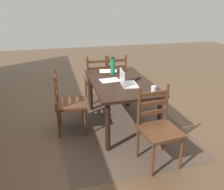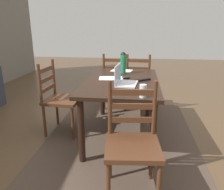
{
  "view_description": "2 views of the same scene",
  "coord_description": "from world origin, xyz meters",
  "px_view_note": "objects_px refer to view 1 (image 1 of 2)",
  "views": [
    {
      "loc": [
        -3.17,
        0.96,
        1.86
      ],
      "look_at": [
        -0.04,
        0.14,
        0.54
      ],
      "focal_mm": 36.62,
      "sensor_mm": 36.0,
      "label": 1
    },
    {
      "loc": [
        -2.65,
        -0.21,
        1.39
      ],
      "look_at": [
        -0.09,
        0.11,
        0.57
      ],
      "focal_mm": 35.61,
      "sensor_mm": 36.0,
      "label": 2
    }
  ],
  "objects_px": {
    "chair_left_near": "(158,129)",
    "laptop": "(126,81)",
    "dining_table": "(120,87)",
    "drinking_glass": "(153,91)",
    "computer_mouse": "(122,78)",
    "water_bottle": "(113,65)",
    "chair_right_near": "(114,78)",
    "tv_remote": "(137,79)",
    "chair_right_far": "(97,79)",
    "chair_far_head": "(68,103)"
  },
  "relations": [
    {
      "from": "tv_remote",
      "to": "chair_right_near",
      "type": "bearing_deg",
      "value": -31.11
    },
    {
      "from": "chair_left_near",
      "to": "chair_right_near",
      "type": "distance_m",
      "value": 2.04
    },
    {
      "from": "chair_right_far",
      "to": "computer_mouse",
      "type": "bearing_deg",
      "value": -166.77
    },
    {
      "from": "laptop",
      "to": "dining_table",
      "type": "bearing_deg",
      "value": 7.06
    },
    {
      "from": "computer_mouse",
      "to": "laptop",
      "type": "bearing_deg",
      "value": 170.74
    },
    {
      "from": "dining_table",
      "to": "chair_right_near",
      "type": "height_order",
      "value": "chair_right_near"
    },
    {
      "from": "dining_table",
      "to": "chair_far_head",
      "type": "bearing_deg",
      "value": 89.79
    },
    {
      "from": "laptop",
      "to": "drinking_glass",
      "type": "height_order",
      "value": "laptop"
    },
    {
      "from": "water_bottle",
      "to": "computer_mouse",
      "type": "height_order",
      "value": "water_bottle"
    },
    {
      "from": "chair_right_near",
      "to": "laptop",
      "type": "relative_size",
      "value": 2.79
    },
    {
      "from": "chair_right_near",
      "to": "drinking_glass",
      "type": "xyz_separation_m",
      "value": [
        -1.68,
        -0.07,
        0.34
      ]
    },
    {
      "from": "dining_table",
      "to": "chair_left_near",
      "type": "height_order",
      "value": "chair_left_near"
    },
    {
      "from": "water_bottle",
      "to": "computer_mouse",
      "type": "xyz_separation_m",
      "value": [
        -0.31,
        -0.06,
        -0.14
      ]
    },
    {
      "from": "laptop",
      "to": "tv_remote",
      "type": "bearing_deg",
      "value": -48.49
    },
    {
      "from": "chair_left_near",
      "to": "water_bottle",
      "type": "relative_size",
      "value": 3.21
    },
    {
      "from": "dining_table",
      "to": "water_bottle",
      "type": "xyz_separation_m",
      "value": [
        0.39,
        0.02,
        0.25
      ]
    },
    {
      "from": "chair_right_near",
      "to": "tv_remote",
      "type": "distance_m",
      "value": 1.06
    },
    {
      "from": "chair_right_far",
      "to": "drinking_glass",
      "type": "xyz_separation_m",
      "value": [
        -1.68,
        -0.42,
        0.34
      ]
    },
    {
      "from": "dining_table",
      "to": "computer_mouse",
      "type": "xyz_separation_m",
      "value": [
        0.08,
        -0.05,
        0.12
      ]
    },
    {
      "from": "chair_right_near",
      "to": "drinking_glass",
      "type": "height_order",
      "value": "chair_right_near"
    },
    {
      "from": "computer_mouse",
      "to": "tv_remote",
      "type": "bearing_deg",
      "value": -112.44
    },
    {
      "from": "dining_table",
      "to": "chair_far_head",
      "type": "distance_m",
      "value": 0.83
    },
    {
      "from": "computer_mouse",
      "to": "tv_remote",
      "type": "xyz_separation_m",
      "value": [
        -0.07,
        -0.22,
        -0.01
      ]
    },
    {
      "from": "chair_far_head",
      "to": "chair_right_near",
      "type": "xyz_separation_m",
      "value": [
        1.02,
        -0.99,
        0.0
      ]
    },
    {
      "from": "dining_table",
      "to": "chair_right_far",
      "type": "bearing_deg",
      "value": 9.81
    },
    {
      "from": "dining_table",
      "to": "water_bottle",
      "type": "distance_m",
      "value": 0.46
    },
    {
      "from": "chair_far_head",
      "to": "tv_remote",
      "type": "relative_size",
      "value": 5.59
    },
    {
      "from": "chair_left_near",
      "to": "computer_mouse",
      "type": "height_order",
      "value": "chair_left_near"
    },
    {
      "from": "chair_right_far",
      "to": "drinking_glass",
      "type": "distance_m",
      "value": 1.76
    },
    {
      "from": "tv_remote",
      "to": "water_bottle",
      "type": "bearing_deg",
      "value": 0.78
    },
    {
      "from": "chair_right_near",
      "to": "water_bottle",
      "type": "distance_m",
      "value": 0.79
    },
    {
      "from": "chair_right_near",
      "to": "laptop",
      "type": "height_order",
      "value": "laptop"
    },
    {
      "from": "chair_left_near",
      "to": "dining_table",
      "type": "bearing_deg",
      "value": 9.57
    },
    {
      "from": "chair_right_near",
      "to": "chair_far_head",
      "type": "bearing_deg",
      "value": 135.88
    },
    {
      "from": "tv_remote",
      "to": "computer_mouse",
      "type": "bearing_deg",
      "value": 36.49
    },
    {
      "from": "chair_left_near",
      "to": "chair_right_near",
      "type": "height_order",
      "value": "same"
    },
    {
      "from": "chair_far_head",
      "to": "computer_mouse",
      "type": "bearing_deg",
      "value": -85.0
    },
    {
      "from": "dining_table",
      "to": "water_bottle",
      "type": "bearing_deg",
      "value": 2.79
    },
    {
      "from": "chair_right_far",
      "to": "water_bottle",
      "type": "height_order",
      "value": "water_bottle"
    },
    {
      "from": "computer_mouse",
      "to": "chair_far_head",
      "type": "bearing_deg",
      "value": 89.66
    },
    {
      "from": "chair_right_far",
      "to": "tv_remote",
      "type": "distance_m",
      "value": 1.14
    },
    {
      "from": "tv_remote",
      "to": "dining_table",
      "type": "bearing_deg",
      "value": 55.51
    },
    {
      "from": "chair_far_head",
      "to": "tv_remote",
      "type": "bearing_deg",
      "value": -89.67
    },
    {
      "from": "chair_left_near",
      "to": "chair_right_far",
      "type": "bearing_deg",
      "value": 9.69
    },
    {
      "from": "dining_table",
      "to": "computer_mouse",
      "type": "height_order",
      "value": "computer_mouse"
    },
    {
      "from": "chair_right_far",
      "to": "computer_mouse",
      "type": "distance_m",
      "value": 1.01
    },
    {
      "from": "chair_far_head",
      "to": "chair_right_near",
      "type": "distance_m",
      "value": 1.42
    },
    {
      "from": "chair_left_near",
      "to": "laptop",
      "type": "xyz_separation_m",
      "value": [
        0.81,
        0.15,
        0.34
      ]
    },
    {
      "from": "laptop",
      "to": "tv_remote",
      "type": "xyz_separation_m",
      "value": [
        0.22,
        -0.24,
        -0.05
      ]
    },
    {
      "from": "dining_table",
      "to": "water_bottle",
      "type": "height_order",
      "value": "water_bottle"
    }
  ]
}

